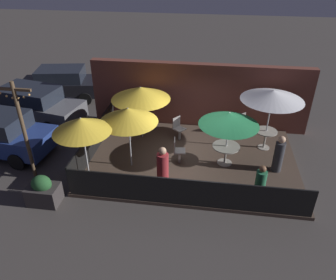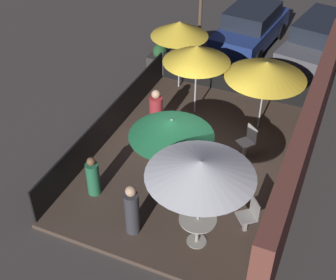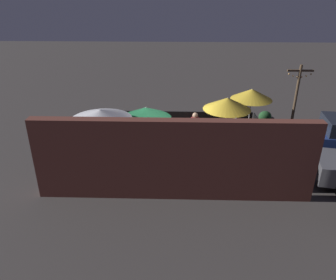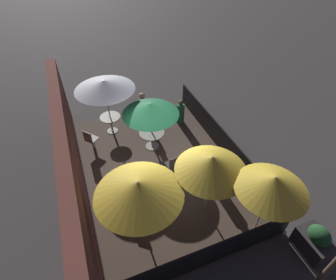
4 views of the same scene
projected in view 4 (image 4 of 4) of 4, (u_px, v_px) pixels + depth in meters
ground_plane at (160, 169)px, 9.58m from camera, size 60.00×60.00×0.00m
patio_deck at (160, 168)px, 9.54m from camera, size 7.49×5.15×0.12m
building_wall at (71, 163)px, 7.88m from camera, size 9.09×0.36×2.81m
fence_front at (222, 141)px, 9.88m from camera, size 7.29×0.05×0.95m
fence_side_left at (209, 255)px, 6.60m from camera, size 0.05×4.95×0.95m
patio_umbrella_0 at (104, 85)px, 9.61m from camera, size 2.25×2.25×2.37m
patio_umbrella_1 at (150, 108)px, 9.16m from camera, size 2.05×2.05×2.02m
patio_umbrella_2 at (138, 188)px, 6.38m from camera, size 2.28×2.28×2.17m
patio_umbrella_3 at (212, 164)px, 6.90m from camera, size 1.98×1.98×2.25m
patio_umbrella_4 at (273, 183)px, 6.29m from camera, size 1.82×1.82×2.32m
dining_table_0 at (111, 120)px, 10.67m from camera, size 0.82×0.82×0.75m
dining_table_1 at (152, 135)px, 9.97m from camera, size 0.96×0.96×0.72m
patio_chair_0 at (91, 139)px, 9.92m from camera, size 0.56×0.56×0.90m
patio_chair_1 at (127, 182)px, 8.32m from camera, size 0.56×0.56×0.94m
patio_chair_2 at (173, 165)px, 8.89m from camera, size 0.44×0.44×0.94m
patron_0 at (180, 113)px, 11.19m from camera, size 0.46×0.46×1.11m
patron_1 at (143, 108)px, 11.22m from camera, size 0.47×0.47×1.36m
patron_2 at (209, 162)px, 8.90m from camera, size 0.55×0.55×1.30m
planter_box at (315, 241)px, 7.05m from camera, size 0.95×0.66×1.00m
light_post at (335, 263)px, 5.10m from camera, size 1.10×0.12×3.50m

